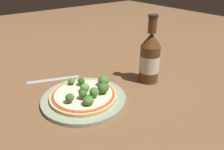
% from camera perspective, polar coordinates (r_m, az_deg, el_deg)
% --- Properties ---
extents(ground_plane, '(3.00, 3.00, 0.00)m').
position_cam_1_polar(ground_plane, '(0.68, -5.10, -6.15)').
color(ground_plane, brown).
extents(plate, '(0.26, 0.26, 0.01)m').
position_cam_1_polar(plate, '(0.67, -7.36, -6.17)').
color(plate, '#93A384').
rests_on(plate, ground_plane).
extents(pizza, '(0.20, 0.20, 0.01)m').
position_cam_1_polar(pizza, '(0.67, -7.44, -5.25)').
color(pizza, tan).
rests_on(pizza, plate).
extents(broccoli_floret_0, '(0.03, 0.03, 0.03)m').
position_cam_1_polar(broccoli_floret_0, '(0.65, -2.31, -3.36)').
color(broccoli_floret_0, '#6B8E51').
rests_on(broccoli_floret_0, pizza).
extents(broccoli_floret_1, '(0.02, 0.02, 0.02)m').
position_cam_1_polar(broccoli_floret_1, '(0.71, -10.49, -1.53)').
color(broccoli_floret_1, '#6B8E51').
rests_on(broccoli_floret_1, pizza).
extents(broccoli_floret_2, '(0.03, 0.03, 0.03)m').
position_cam_1_polar(broccoli_floret_2, '(0.69, -2.22, -1.46)').
color(broccoli_floret_2, '#6B8E51').
rests_on(broccoli_floret_2, pizza).
extents(broccoli_floret_3, '(0.03, 0.03, 0.03)m').
position_cam_1_polar(broccoli_floret_3, '(0.66, -7.13, -3.28)').
color(broccoli_floret_3, '#6B8E51').
rests_on(broccoli_floret_3, pizza).
extents(broccoli_floret_4, '(0.02, 0.02, 0.03)m').
position_cam_1_polar(broccoli_floret_4, '(0.70, -8.01, -1.63)').
color(broccoli_floret_4, '#6B8E51').
rests_on(broccoli_floret_4, pizza).
extents(broccoli_floret_5, '(0.03, 0.03, 0.02)m').
position_cam_1_polar(broccoli_floret_5, '(0.60, -6.21, -6.64)').
color(broccoli_floret_5, '#6B8E51').
rests_on(broccoli_floret_5, pizza).
extents(broccoli_floret_6, '(0.03, 0.03, 0.03)m').
position_cam_1_polar(broccoli_floret_6, '(0.63, -4.68, -4.44)').
color(broccoli_floret_6, '#6B8E51').
rests_on(broccoli_floret_6, pizza).
extents(broccoli_floret_7, '(0.02, 0.02, 0.03)m').
position_cam_1_polar(broccoli_floret_7, '(0.62, -10.97, -5.82)').
color(broccoli_floret_7, '#6B8E51').
rests_on(broccoli_floret_7, pizza).
extents(broccoli_floret_8, '(0.02, 0.02, 0.03)m').
position_cam_1_polar(broccoli_floret_8, '(0.63, -7.57, -4.92)').
color(broccoli_floret_8, '#6B8E51').
rests_on(broccoli_floret_8, pizza).
extents(beer_bottle, '(0.07, 0.07, 0.23)m').
position_cam_1_polar(beer_bottle, '(0.76, 9.84, 4.44)').
color(beer_bottle, '#563319').
rests_on(beer_bottle, ground_plane).
extents(fork, '(0.08, 0.18, 0.00)m').
position_cam_1_polar(fork, '(0.81, -15.03, -1.12)').
color(fork, '#B2B2B7').
rests_on(fork, ground_plane).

